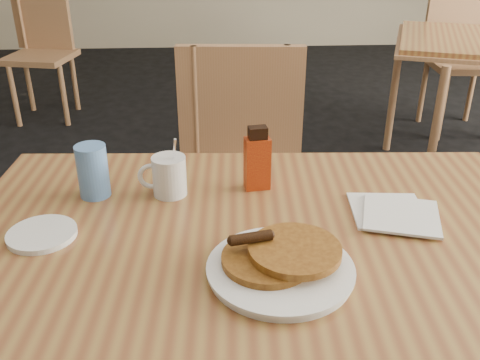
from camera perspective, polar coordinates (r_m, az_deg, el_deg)
The scene contains 10 objects.
main_table at distance 1.14m, azimuth 1.74°, elevation -7.65°, with size 1.36×0.96×0.75m.
chair_main_far at distance 1.84m, azimuth 0.23°, elevation 1.65°, with size 0.46×0.46×0.96m.
chair_neighbor_far at distance 3.93m, azimuth 22.49°, elevation 13.23°, with size 0.45×0.45×0.95m.
chair_wall_extra at distance 4.13m, azimuth -20.42°, elevation 13.88°, with size 0.49×0.50×0.92m.
pancake_plate at distance 1.01m, azimuth 4.32°, elevation -8.94°, with size 0.28×0.28×0.07m.
coffee_mug at distance 1.27m, azimuth -7.67°, elevation 0.51°, with size 0.11×0.08×0.15m.
syrup_bottle at distance 1.28m, azimuth 1.85°, elevation 2.12°, with size 0.06×0.05×0.16m.
napkin_stack at distance 1.24m, azimuth 16.15°, elevation -3.41°, with size 0.21×0.22×0.01m.
blue_tumbler at distance 1.29m, azimuth -15.43°, elevation 0.93°, with size 0.07×0.07×0.13m, color #5686C9.
side_saucer at distance 1.19m, azimuth -20.37°, elevation -5.43°, with size 0.14×0.14×0.01m, color silver.
Camera 1 is at (-0.07, -0.99, 1.36)m, focal length 40.00 mm.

